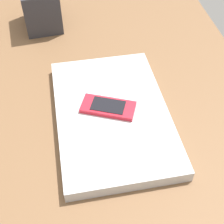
% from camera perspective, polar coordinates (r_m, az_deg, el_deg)
% --- Properties ---
extents(desk_surface, '(1.20, 0.80, 0.03)m').
position_cam_1_polar(desk_surface, '(0.66, -3.78, -4.97)').
color(desk_surface, brown).
rests_on(desk_surface, ground).
extents(laptop_closed, '(0.36, 0.24, 0.03)m').
position_cam_1_polar(laptop_closed, '(0.67, -0.00, -0.41)').
color(laptop_closed, '#B7BABC').
rests_on(laptop_closed, desk_surface).
extents(cell_phone_on_laptop, '(0.09, 0.12, 0.01)m').
position_cam_1_polar(cell_phone_on_laptop, '(0.66, -0.69, 0.89)').
color(cell_phone_on_laptop, red).
rests_on(cell_phone_on_laptop, laptop_closed).
extents(desk_organizer, '(0.14, 0.11, 0.11)m').
position_cam_1_polar(desk_organizer, '(0.95, -12.54, 17.79)').
color(desk_organizer, '#2D2D33').
rests_on(desk_organizer, desk_surface).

